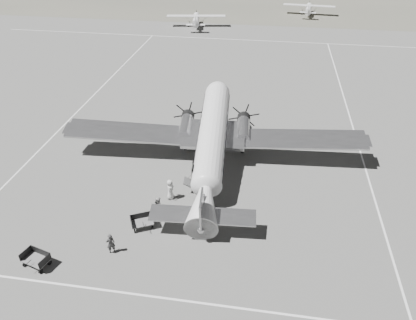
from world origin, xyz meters
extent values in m
plane|color=slate|center=(0.00, 0.00, 0.00)|extent=(260.00, 260.00, 0.00)
cube|color=silver|center=(0.00, -14.00, 0.01)|extent=(60.00, 0.15, 0.01)
cube|color=silver|center=(12.00, 0.00, 0.01)|extent=(0.15, 80.00, 0.01)
cube|color=silver|center=(-18.00, 10.00, 0.01)|extent=(0.15, 60.00, 0.01)
cube|color=silver|center=(0.00, 40.00, 0.01)|extent=(90.00, 0.15, 0.01)
imported|color=#2F2F2F|center=(-6.48, -10.89, 0.78)|extent=(0.68, 0.63, 1.56)
imported|color=#A9A9A7|center=(-4.28, -6.79, 0.88)|extent=(0.68, 0.86, 1.76)
imported|color=#B7B7B5|center=(-3.96, -4.57, 0.87)|extent=(0.56, 0.85, 1.74)
camera|label=1|loc=(2.98, -29.22, 19.84)|focal=35.00mm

